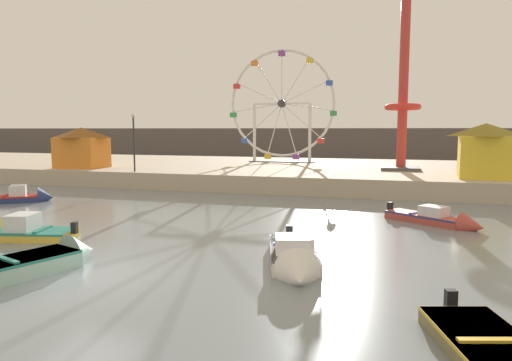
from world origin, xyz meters
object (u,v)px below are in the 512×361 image
(motorboat_seafoam, at_px, (44,260))
(ferris_wheel_white_frame, at_px, (282,106))
(carnival_booth_orange_canopy, at_px, (82,147))
(motorboat_navy_blue, at_px, (25,197))
(carnival_booth_yellow_awning, at_px, (485,150))
(motorboat_white_red_stripe, at_px, (295,260))
(motorboat_mustard_yellow, at_px, (13,232))
(promenade_lamp_near, at_px, (134,134))
(drop_tower_red_tower, at_px, (403,90))
(motorboat_faded_red, at_px, (440,219))

(motorboat_seafoam, bearing_deg, ferris_wheel_white_frame, 19.70)
(ferris_wheel_white_frame, height_order, carnival_booth_orange_canopy, ferris_wheel_white_frame)
(motorboat_navy_blue, xyz_separation_m, carnival_booth_yellow_awning, (26.23, 10.00, 2.69))
(carnival_booth_yellow_awning, bearing_deg, motorboat_white_red_stripe, -110.63)
(motorboat_mustard_yellow, xyz_separation_m, motorboat_navy_blue, (-6.72, 7.78, 0.01))
(carnival_booth_yellow_awning, height_order, carnival_booth_orange_canopy, carnival_booth_yellow_awning)
(motorboat_mustard_yellow, xyz_separation_m, promenade_lamp_near, (-4.00, 15.45, 3.65))
(drop_tower_red_tower, xyz_separation_m, carnival_booth_orange_canopy, (-24.36, -5.23, -4.31))
(motorboat_navy_blue, xyz_separation_m, drop_tower_red_tower, (21.26, 14.67, 6.89))
(motorboat_white_red_stripe, relative_size, carnival_booth_orange_canopy, 1.25)
(motorboat_seafoam, relative_size, carnival_booth_yellow_awning, 1.20)
(motorboat_seafoam, relative_size, ferris_wheel_white_frame, 0.40)
(motorboat_navy_blue, height_order, drop_tower_red_tower, drop_tower_red_tower)
(motorboat_seafoam, height_order, carnival_booth_orange_canopy, carnival_booth_orange_canopy)
(motorboat_seafoam, xyz_separation_m, carnival_booth_yellow_awning, (15.44, 20.77, 2.68))
(motorboat_mustard_yellow, height_order, ferris_wheel_white_frame, ferris_wheel_white_frame)
(promenade_lamp_near, bearing_deg, drop_tower_red_tower, 20.68)
(drop_tower_red_tower, relative_size, carnival_booth_orange_canopy, 3.81)
(motorboat_seafoam, relative_size, motorboat_faded_red, 0.97)
(ferris_wheel_white_frame, height_order, drop_tower_red_tower, drop_tower_red_tower)
(promenade_lamp_near, bearing_deg, carnival_booth_yellow_awning, 5.66)
(motorboat_navy_blue, height_order, promenade_lamp_near, promenade_lamp_near)
(motorboat_seafoam, bearing_deg, carnival_booth_yellow_awning, -17.26)
(motorboat_navy_blue, height_order, motorboat_faded_red, motorboat_navy_blue)
(motorboat_white_red_stripe, relative_size, motorboat_faded_red, 1.15)
(promenade_lamp_near, bearing_deg, motorboat_white_red_stripe, -46.40)
(motorboat_white_red_stripe, xyz_separation_m, motorboat_faded_red, (4.83, 8.26, -0.02))
(carnival_booth_yellow_awning, xyz_separation_m, promenade_lamp_near, (-23.50, -2.33, 0.95))
(motorboat_white_red_stripe, relative_size, carnival_booth_yellow_awning, 1.43)
(motorboat_navy_blue, distance_m, motorboat_faded_red, 22.90)
(motorboat_navy_blue, distance_m, carnival_booth_orange_canopy, 10.26)
(motorboat_navy_blue, relative_size, carnival_booth_yellow_awning, 1.07)
(carnival_booth_yellow_awning, height_order, promenade_lamp_near, promenade_lamp_near)
(motorboat_navy_blue, height_order, ferris_wheel_white_frame, ferris_wheel_white_frame)
(motorboat_mustard_yellow, bearing_deg, ferris_wheel_white_frame, -111.12)
(motorboat_mustard_yellow, bearing_deg, motorboat_faded_red, -168.11)
(drop_tower_red_tower, bearing_deg, motorboat_white_red_stripe, -97.87)
(motorboat_mustard_yellow, height_order, drop_tower_red_tower, drop_tower_red_tower)
(motorboat_white_red_stripe, relative_size, motorboat_navy_blue, 1.34)
(motorboat_seafoam, xyz_separation_m, motorboat_faded_red, (12.11, 10.59, -0.04))
(motorboat_navy_blue, xyz_separation_m, motorboat_faded_red, (22.90, -0.18, -0.03))
(motorboat_mustard_yellow, relative_size, promenade_lamp_near, 1.01)
(motorboat_mustard_yellow, relative_size, motorboat_faded_red, 0.98)
(motorboat_mustard_yellow, distance_m, carnival_booth_orange_canopy, 19.99)
(motorboat_faded_red, relative_size, carnival_booth_yellow_awning, 1.24)
(ferris_wheel_white_frame, relative_size, carnival_booth_orange_canopy, 2.61)
(motorboat_faded_red, height_order, carnival_booth_yellow_awning, carnival_booth_yellow_awning)
(carnival_booth_yellow_awning, bearing_deg, drop_tower_red_tower, 139.99)
(ferris_wheel_white_frame, height_order, carnival_booth_yellow_awning, ferris_wheel_white_frame)
(ferris_wheel_white_frame, bearing_deg, motorboat_navy_blue, -117.49)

